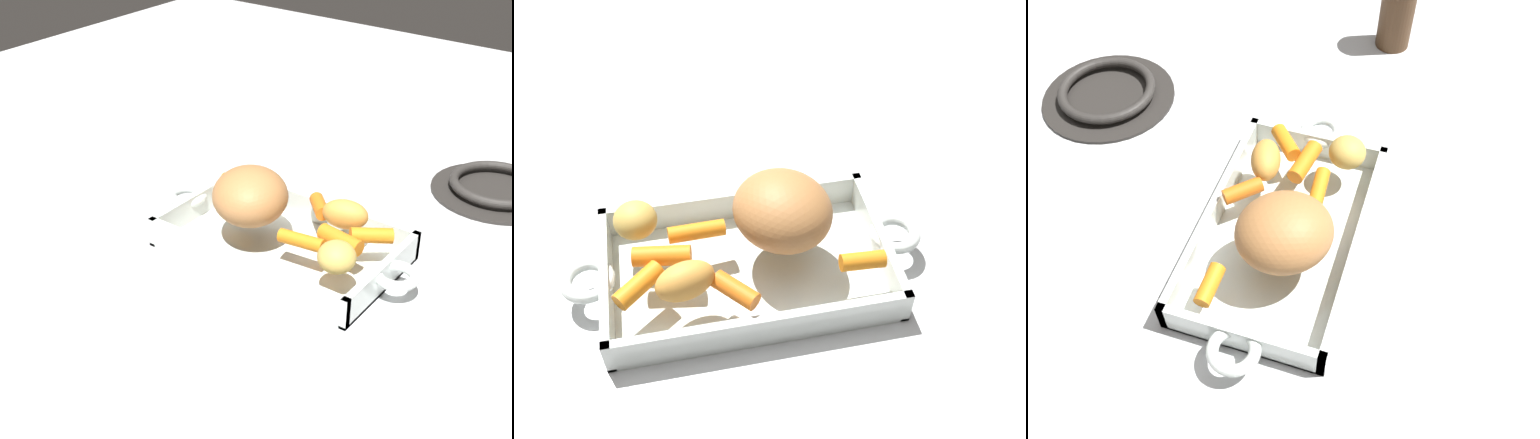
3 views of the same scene
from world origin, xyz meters
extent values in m
plane|color=silver|center=(0.00, 0.00, 0.00)|extent=(2.10, 2.10, 0.00)
cube|color=silver|center=(0.00, 0.00, 0.00)|extent=(0.31, 0.19, 0.01)
cube|color=silver|center=(0.00, 0.09, 0.02)|extent=(0.31, 0.01, 0.04)
cube|color=silver|center=(0.00, -0.09, 0.02)|extent=(0.31, 0.01, 0.04)
cube|color=silver|center=(0.15, 0.00, 0.02)|extent=(0.01, 0.19, 0.04)
cube|color=silver|center=(-0.15, 0.00, 0.02)|extent=(0.01, 0.19, 0.04)
torus|color=silver|center=(0.17, 0.00, 0.03)|extent=(0.06, 0.06, 0.01)
torus|color=silver|center=(-0.17, 0.00, 0.03)|extent=(0.06, 0.06, 0.01)
ellipsoid|color=#AF7340|center=(-0.04, -0.01, 0.08)|extent=(0.15, 0.15, 0.07)
cylinder|color=orange|center=(-0.11, 0.05, 0.05)|extent=(0.05, 0.02, 0.02)
cylinder|color=orange|center=(0.09, 0.00, 0.05)|extent=(0.06, 0.03, 0.02)
cylinder|color=orange|center=(0.05, -0.03, 0.05)|extent=(0.06, 0.02, 0.02)
cylinder|color=orange|center=(0.02, 0.06, 0.05)|extent=(0.05, 0.05, 0.02)
cylinder|color=orange|center=(0.11, 0.03, 0.05)|extent=(0.06, 0.05, 0.02)
ellipsoid|color=gold|center=(0.07, 0.05, 0.06)|extent=(0.07, 0.05, 0.04)
ellipsoid|color=gold|center=(0.11, -0.05, 0.06)|extent=(0.06, 0.06, 0.04)
cylinder|color=#282623|center=(0.17, 0.34, 0.00)|extent=(0.20, 0.20, 0.01)
torus|color=#2D2B28|center=(0.17, 0.34, 0.02)|extent=(0.15, 0.15, 0.01)
camera|label=1|loc=(0.47, -0.69, 0.54)|focal=51.08mm
camera|label=2|loc=(0.06, 0.43, 0.54)|focal=43.35mm
camera|label=3|loc=(-0.39, -0.13, 0.58)|focal=39.98mm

